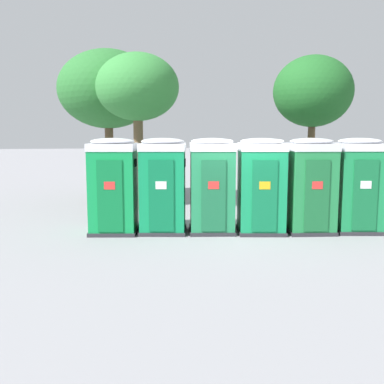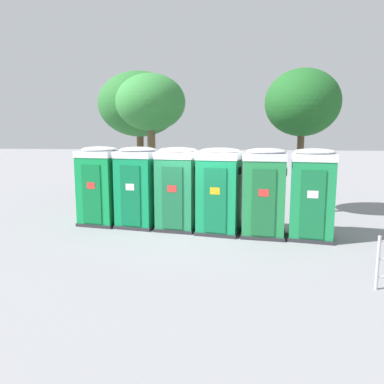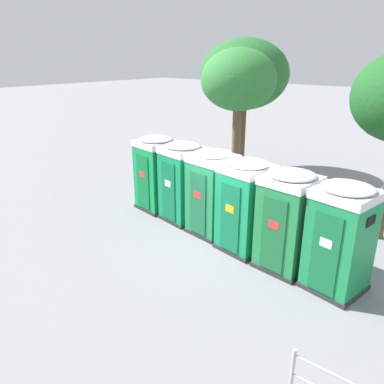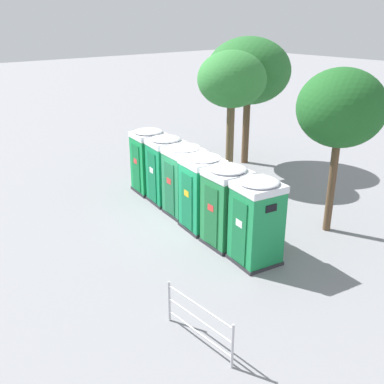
# 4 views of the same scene
# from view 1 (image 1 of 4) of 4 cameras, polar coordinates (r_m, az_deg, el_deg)

# --- Properties ---
(ground_plane) EXTENTS (120.00, 120.00, 0.00)m
(ground_plane) POSITION_cam_1_polar(r_m,az_deg,el_deg) (12.33, 5.58, -5.04)
(ground_plane) COLOR gray
(portapotty_0) EXTENTS (1.41, 1.37, 2.54)m
(portapotty_0) POSITION_cam_1_polar(r_m,az_deg,el_deg) (12.14, -9.94, 0.83)
(portapotty_0) COLOR #2D2D33
(portapotty_0) RESTS_ON ground
(portapotty_1) EXTENTS (1.42, 1.39, 2.54)m
(portapotty_1) POSITION_cam_1_polar(r_m,az_deg,el_deg) (12.04, -3.72, 0.88)
(portapotty_1) COLOR #2D2D33
(portapotty_1) RESTS_ON ground
(portapotty_2) EXTENTS (1.34, 1.35, 2.54)m
(portapotty_2) POSITION_cam_1_polar(r_m,az_deg,el_deg) (12.04, 2.55, 0.89)
(portapotty_2) COLOR #2D2D33
(portapotty_2) RESTS_ON ground
(portapotty_3) EXTENTS (1.41, 1.38, 2.54)m
(portapotty_3) POSITION_cam_1_polar(r_m,az_deg,el_deg) (12.12, 8.79, 0.85)
(portapotty_3) COLOR #2D2D33
(portapotty_3) RESTS_ON ground
(portapotty_4) EXTENTS (1.34, 1.32, 2.54)m
(portapotty_4) POSITION_cam_1_polar(r_m,az_deg,el_deg) (12.43, 14.77, 0.85)
(portapotty_4) COLOR #2D2D33
(portapotty_4) RESTS_ON ground
(portapotty_5) EXTENTS (1.40, 1.39, 2.54)m
(portapotty_5) POSITION_cam_1_polar(r_m,az_deg,el_deg) (12.92, 20.30, 0.88)
(portapotty_5) COLOR #2D2D33
(portapotty_5) RESTS_ON ground
(street_tree_0) EXTENTS (2.82, 2.82, 5.35)m
(street_tree_0) POSITION_cam_1_polar(r_m,az_deg,el_deg) (15.74, -6.93, 12.92)
(street_tree_0) COLOR brown
(street_tree_0) RESTS_ON ground
(street_tree_1) EXTENTS (2.65, 2.65, 5.23)m
(street_tree_1) POSITION_cam_1_polar(r_m,az_deg,el_deg) (15.95, 15.10, 12.14)
(street_tree_1) COLOR brown
(street_tree_1) RESTS_ON ground
(street_tree_2) EXTENTS (3.77, 3.77, 5.78)m
(street_tree_2) POSITION_cam_1_polar(r_m,az_deg,el_deg) (17.78, -10.63, 12.65)
(street_tree_2) COLOR brown
(street_tree_2) RESTS_ON ground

